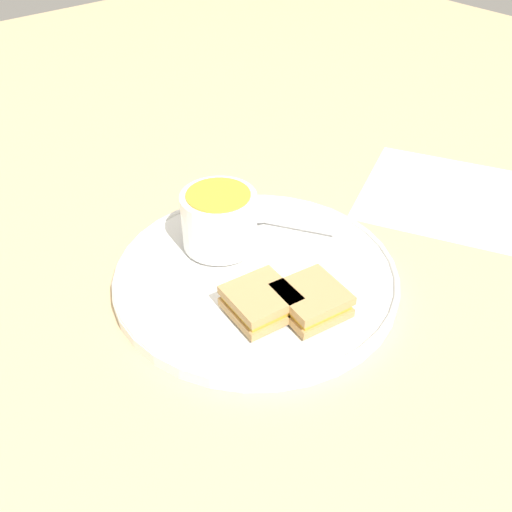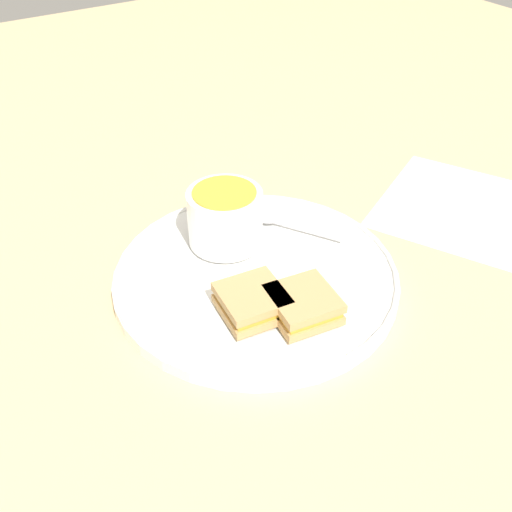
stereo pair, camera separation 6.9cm
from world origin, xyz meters
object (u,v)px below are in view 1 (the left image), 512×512
Objects in this scene: soup_bowl at (220,219)px; spoon at (263,219)px; sandwich_half_near at (261,302)px; sandwich_half_far at (312,300)px.

soup_bowl is 0.08m from spoon.
sandwich_half_near reaches higher than spoon.
spoon is (0.07, 0.00, -0.03)m from soup_bowl.
soup_bowl reaches higher than sandwich_half_far.
sandwich_half_far is (0.04, -0.03, 0.00)m from sandwich_half_near.
soup_bowl is at bearing 90.20° from sandwich_half_far.
spoon is 1.47× the size of sandwich_half_far.
sandwich_half_near is at bearing 142.39° from sandwich_half_far.
sandwich_half_far is (0.00, -0.16, -0.02)m from soup_bowl.
sandwich_half_far is (-0.07, -0.16, 0.01)m from spoon.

